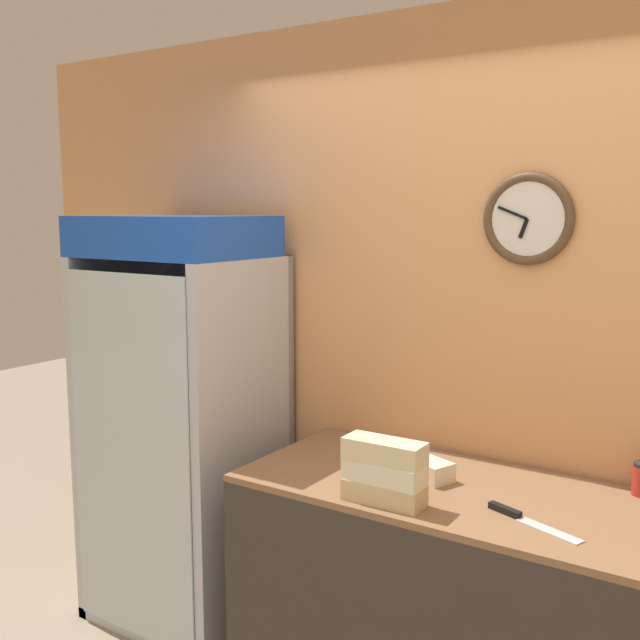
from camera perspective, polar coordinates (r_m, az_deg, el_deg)
The scene contains 8 objects.
wall_back at distance 3.04m, azimuth 13.78°, elevation -2.38°, with size 5.20×0.09×2.70m.
prep_counter at distance 2.98m, azimuth 10.26°, elevation -20.82°, with size 1.59×0.72×0.92m.
beverage_cooler at distance 3.54m, azimuth -9.90°, elevation -6.02°, with size 0.80×0.66×1.88m.
sandwich_stack_bottom at distance 2.62m, azimuth 4.90°, elevation -12.95°, with size 0.28×0.12×0.07m.
sandwich_stack_middle at distance 2.59m, azimuth 4.92°, elevation -11.43°, with size 0.28×0.12×0.07m.
sandwich_stack_top at distance 2.57m, azimuth 4.94°, elevation -9.88°, with size 0.28×0.12×0.07m.
sandwich_flat_left at distance 2.89m, azimuth 7.41°, elevation -10.90°, with size 0.31×0.20×0.07m.
chefs_knife at distance 2.57m, azimuth 15.02°, elevation -14.30°, with size 0.34×0.15×0.02m.
Camera 1 is at (1.00, -1.49, 1.91)m, focal length 42.00 mm.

